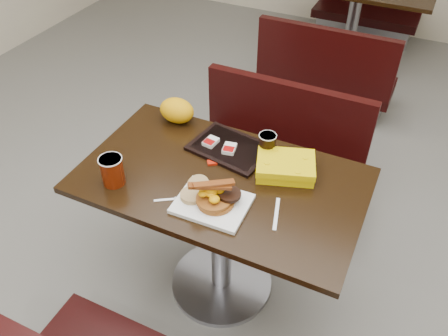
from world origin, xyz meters
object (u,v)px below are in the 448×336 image
at_px(hashbrown_sleeve_left, 211,142).
at_px(pancake_stack, 216,200).
at_px(table_near, 221,236).
at_px(bench_far_s, 329,64).
at_px(fork, 164,200).
at_px(knife, 276,214).
at_px(paper_bag, 177,110).
at_px(table_far, 352,27).
at_px(bench_near_n, 273,155).
at_px(coffee_cup_far, 267,144).
at_px(bench_far_n, 369,1).
at_px(tray, 230,148).
at_px(clamshell, 285,167).
at_px(hashbrown_sleeve_right, 229,149).
at_px(platter, 212,204).
at_px(coffee_cup_near, 112,171).

bearing_deg(hashbrown_sleeve_left, pancake_stack, -52.69).
xyz_separation_m(table_near, bench_far_s, (0.00, 1.90, -0.02)).
relative_size(fork, knife, 0.66).
bearing_deg(paper_bag, table_near, -37.58).
bearing_deg(table_far, knife, -83.97).
height_order(fork, hashbrown_sleeve_left, hashbrown_sleeve_left).
distance_m(bench_near_n, coffee_cup_far, 0.68).
bearing_deg(bench_far_n, tray, -90.82).
height_order(pancake_stack, clamshell, clamshell).
height_order(bench_far_n, pancake_stack, pancake_stack).
distance_m(bench_near_n, hashbrown_sleeve_left, 0.68).
height_order(hashbrown_sleeve_right, clamshell, clamshell).
relative_size(knife, coffee_cup_far, 1.72).
relative_size(tray, hashbrown_sleeve_right, 4.73).
height_order(tray, paper_bag, paper_bag).
distance_m(fork, coffee_cup_far, 0.51).
bearing_deg(platter, clamshell, 56.32).
distance_m(table_near, hashbrown_sleeve_right, 0.44).
bearing_deg(knife, platter, -90.88).
distance_m(fork, tray, 0.42).
bearing_deg(bench_far_s, coffee_cup_near, -100.40).
bearing_deg(coffee_cup_near, pancake_stack, 7.34).
xyz_separation_m(table_near, clamshell, (0.23, 0.15, 0.41)).
bearing_deg(coffee_cup_near, knife, 9.90).
bearing_deg(bench_far_n, bench_far_s, -90.00).
relative_size(tray, clamshell, 1.42).
distance_m(bench_near_n, table_far, 1.90).
bearing_deg(table_near, coffee_cup_near, -150.98).
height_order(bench_far_s, paper_bag, paper_bag).
relative_size(bench_far_s, pancake_stack, 6.88).
height_order(pancake_stack, knife, pancake_stack).
bearing_deg(fork, platter, -15.52).
bearing_deg(bench_near_n, hashbrown_sleeve_right, -94.01).
distance_m(hashbrown_sleeve_left, paper_bag, 0.26).
height_order(bench_far_n, platter, platter).
height_order(fork, paper_bag, paper_bag).
distance_m(bench_near_n, tray, 0.65).
height_order(knife, hashbrown_sleeve_left, hashbrown_sleeve_left).
height_order(pancake_stack, coffee_cup_far, coffee_cup_far).
relative_size(pancake_stack, clamshell, 0.60).
xyz_separation_m(table_far, platter, (0.04, -2.76, 0.38)).
distance_m(hashbrown_sleeve_right, clamshell, 0.27).
relative_size(platter, clamshell, 1.16).
bearing_deg(pancake_stack, bench_near_n, 93.55).
bearing_deg(hashbrown_sleeve_right, coffee_cup_far, 7.40).
bearing_deg(bench_far_s, clamshell, -82.46).
relative_size(coffee_cup_near, tray, 0.37).
height_order(table_near, bench_far_n, table_near).
distance_m(bench_near_n, pancake_stack, 0.96).
relative_size(table_near, bench_far_s, 1.20).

